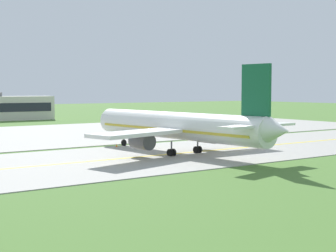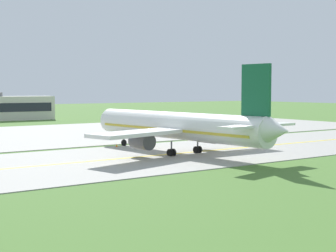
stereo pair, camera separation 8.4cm
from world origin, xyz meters
The scene contains 8 objects.
ground_plane centered at (0.00, 0.00, 0.00)m, with size 500.00×500.00×0.00m, color #47702D.
taxiway_strip centered at (0.00, 0.00, 0.05)m, with size 240.00×28.00×0.10m, color #9E9B93.
apron_pad centered at (10.00, 42.00, 0.05)m, with size 140.00×52.00×0.10m, color #9E9B93.
taxiway_centreline centered at (0.00, 0.00, 0.11)m, with size 220.00×0.60×0.01m, color yellow.
airplane_lead centered at (1.19, 0.14, 4.13)m, with size 32.32×39.65×12.70m.
service_truck_fuel centered at (10.52, 27.41, 1.18)m, with size 6.65×4.66×2.59m.
traffic_cone_near_edge centered at (-2.26, 12.54, 0.30)m, with size 0.44×0.44×0.60m, color orange.
traffic_cone_mid_edge centered at (22.81, 12.36, 0.30)m, with size 0.44×0.44×0.60m, color orange.
Camera 2 is at (-42.05, -59.88, 9.55)m, focal length 53.91 mm.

